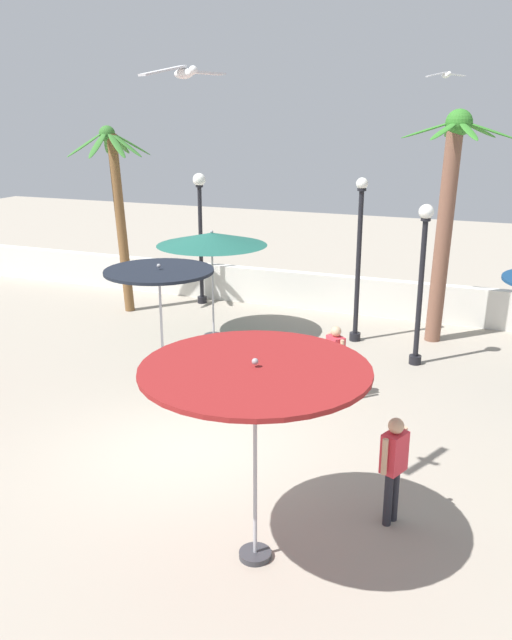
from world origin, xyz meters
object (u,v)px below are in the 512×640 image
Objects in this scene: patio_umbrella_3 at (255,377)px; palm_tree_0 at (448,205)px; palm_tree_2 at (117,196)px; guest_2 at (335,356)px; seagull_1 at (446,75)px; lamp_post_2 at (422,274)px; guest_1 at (394,461)px; seagull_0 at (185,72)px; lamp_post_0 at (200,224)px; patio_umbrella_1 at (212,240)px; lamp_post_1 at (359,258)px; patio_umbrella_2 at (159,278)px.

palm_tree_0 is at bearing 83.61° from patio_umbrella_3.
guest_2 is (7.43, -3.84, -2.40)m from palm_tree_2.
seagull_1 reaches higher than palm_tree_0.
seagull_1 reaches higher than lamp_post_2.
patio_umbrella_3 is at bearing -136.04° from guest_1.
patio_umbrella_3 is 3.62m from seagull_0.
guest_1 is at bearing 43.96° from patio_umbrella_3.
patio_umbrella_3 is at bearing -49.37° from palm_tree_2.
lamp_post_0 reaches higher than guest_2.
patio_umbrella_1 is 3.87m from palm_tree_2.
lamp_post_2 is at bearing 75.69° from seagull_0.
guest_1 is at bearing -72.82° from lamp_post_1.
patio_umbrella_1 is at bearing 113.66° from seagull_0.
seagull_1 is (-0.04, 1.87, 4.23)m from lamp_post_2.
patio_umbrella_1 is at bearing -160.50° from palm_tree_0.
palm_tree_0 is 1.08× the size of palm_tree_2.
seagull_1 is (-0.29, 0.01, 2.92)m from palm_tree_0.
guest_1 is at bearing -84.27° from lamp_post_2.
patio_umbrella_2 is (0.58, -3.62, -0.10)m from patio_umbrella_1.
palm_tree_0 reaches higher than palm_tree_2.
seagull_1 is (8.62, 0.59, 3.03)m from palm_tree_2.
palm_tree_2 reaches higher than patio_umbrella_3.
palm_tree_0 is at bearing 49.13° from patio_umbrella_2.
patio_umbrella_1 is 0.72× the size of lamp_post_0.
palm_tree_2 is 8.83m from lamp_post_2.
seagull_1 reaches higher than guest_2.
patio_umbrella_1 is at bearing -161.58° from lamp_post_1.
palm_tree_0 is (4.77, 5.51, 0.98)m from patio_umbrella_2.
lamp_post_1 reaches higher than guest_1.
lamp_post_0 is 7.90m from seagull_1.
patio_umbrella_2 is 3.79m from guest_2.
lamp_post_1 reaches higher than patio_umbrella_3.
patio_umbrella_2 is at bearing -70.31° from lamp_post_0.
lamp_post_0 is at bearing 136.28° from guest_2.
palm_tree_0 is 3.50× the size of guest_1.
palm_tree_0 reaches higher than guest_1.
guest_2 is (5.60, -5.35, -1.50)m from lamp_post_0.
seagull_0 is (-0.65, -4.83, 5.05)m from guest_2.
seagull_1 is (1.64, 0.77, 4.21)m from lamp_post_1.
seagull_0 reaches higher than lamp_post_0.
guest_2 is at bearing 18.50° from patio_umbrella_2.
palm_tree_2 is at bearing 159.56° from patio_umbrella_1.
guest_1 is (0.39, -8.27, -2.46)m from palm_tree_0.
patio_umbrella_3 is at bearing -48.59° from patio_umbrella_2.
guest_1 is (1.48, 1.42, -1.56)m from patio_umbrella_3.
lamp_post_1 is at bearing 97.01° from guest_2.
patio_umbrella_1 is 5.75m from palm_tree_0.
guest_1 is at bearing -28.08° from patio_umbrella_2.
palm_tree_2 is (-8.91, -0.57, -0.11)m from palm_tree_0.
palm_tree_2 is at bearing -140.42° from lamp_post_0.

